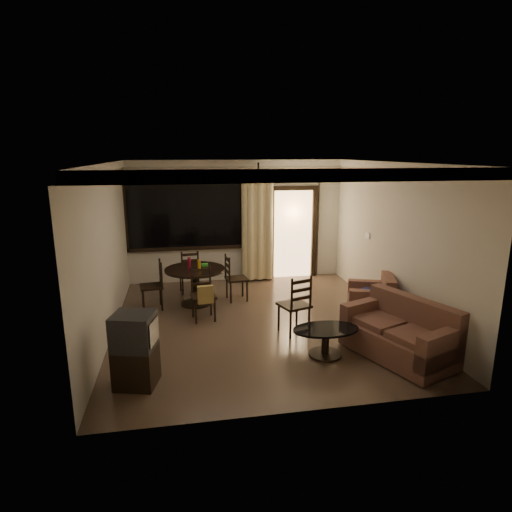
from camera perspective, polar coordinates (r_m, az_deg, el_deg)
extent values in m
plane|color=#7F6651|center=(7.74, 0.28, -8.84)|extent=(5.50, 5.50, 0.00)
plane|color=beige|center=(9.99, -2.60, 4.65)|extent=(5.00, 0.00, 5.00)
plane|color=beige|center=(4.74, 6.42, -5.69)|extent=(5.00, 0.00, 5.00)
plane|color=beige|center=(7.30, -19.37, 0.51)|extent=(0.00, 5.50, 5.50)
plane|color=beige|center=(8.15, 17.86, 1.94)|extent=(0.00, 5.50, 5.50)
plane|color=white|center=(7.16, 0.31, 12.35)|extent=(5.50, 5.50, 0.00)
cube|color=black|center=(9.85, -8.96, 5.40)|extent=(2.70, 0.04, 1.45)
cylinder|color=black|center=(9.68, -8.53, 10.07)|extent=(3.20, 0.03, 0.03)
cube|color=#FFC684|center=(10.27, 4.95, 2.88)|extent=(0.91, 0.03, 2.08)
cube|color=white|center=(9.08, 14.66, 2.67)|extent=(0.02, 0.18, 0.12)
cylinder|color=black|center=(7.16, 0.31, 11.87)|extent=(0.03, 0.03, 0.12)
cylinder|color=black|center=(7.16, 0.31, 11.15)|extent=(0.16, 0.16, 0.08)
cylinder|color=black|center=(8.50, -8.15, -1.79)|extent=(1.18, 1.18, 0.04)
cylinder|color=black|center=(8.60, -8.07, -4.06)|extent=(0.12, 0.12, 0.69)
cylinder|color=black|center=(8.71, -8.00, -6.26)|extent=(0.59, 0.59, 0.03)
cylinder|color=maroon|center=(8.50, -8.89, -0.91)|extent=(0.06, 0.06, 0.22)
cylinder|color=#C08814|center=(8.44, -7.60, -1.11)|extent=(0.06, 0.06, 0.18)
cube|color=#2C8C2A|center=(8.64, -6.88, -1.19)|extent=(0.14, 0.10, 0.05)
cube|color=black|center=(8.49, -13.77, -3.97)|extent=(0.47, 0.47, 0.04)
cube|color=black|center=(8.74, -2.59, -3.06)|extent=(0.47, 0.47, 0.04)
cube|color=black|center=(7.78, -7.05, -5.30)|extent=(0.47, 0.47, 0.04)
cube|color=#AB8C49|center=(7.53, -6.75, -5.13)|extent=(0.29, 0.11, 0.32)
cube|color=black|center=(9.33, -8.91, -2.13)|extent=(0.47, 0.47, 0.04)
cube|color=black|center=(5.94, -15.67, -13.97)|extent=(0.61, 0.57, 0.52)
cube|color=black|center=(5.73, -15.99, -9.61)|extent=(0.61, 0.57, 0.46)
cube|color=black|center=(5.65, -13.48, -9.79)|extent=(0.11, 0.36, 0.31)
cube|color=#482821|center=(6.77, 18.31, -10.99)|extent=(1.37, 1.80, 0.40)
cube|color=#482821|center=(6.88, 20.28, -7.77)|extent=(0.77, 1.56, 0.65)
cube|color=#482821|center=(6.31, 23.44, -11.32)|extent=(0.85, 0.48, 0.50)
cube|color=#482821|center=(7.12, 14.07, -7.70)|extent=(0.85, 0.48, 0.50)
cube|color=#482821|center=(6.65, 18.18, -9.30)|extent=(1.07, 1.52, 0.12)
cube|color=#482821|center=(8.14, 14.92, -6.63)|extent=(1.01, 1.01, 0.37)
cube|color=#482821|center=(8.08, 17.19, -4.66)|extent=(0.45, 0.80, 0.60)
cube|color=#482821|center=(7.79, 15.18, -6.14)|extent=(0.80, 0.43, 0.46)
cube|color=#482821|center=(8.37, 14.84, -4.71)|extent=(0.80, 0.43, 0.46)
cube|color=#482821|center=(8.07, 14.68, -5.20)|extent=(0.73, 0.76, 0.11)
ellipsoid|color=navy|center=(8.03, 14.73, -4.49)|extent=(0.33, 0.28, 0.10)
ellipsoid|color=black|center=(6.49, 9.30, -9.62)|extent=(0.99, 0.60, 0.03)
cylinder|color=black|center=(6.58, 9.23, -11.29)|extent=(0.11, 0.11, 0.40)
cylinder|color=black|center=(6.66, 9.16, -12.80)|extent=(0.49, 0.49, 0.03)
cube|color=black|center=(7.20, 5.09, -6.53)|extent=(0.57, 0.57, 0.04)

